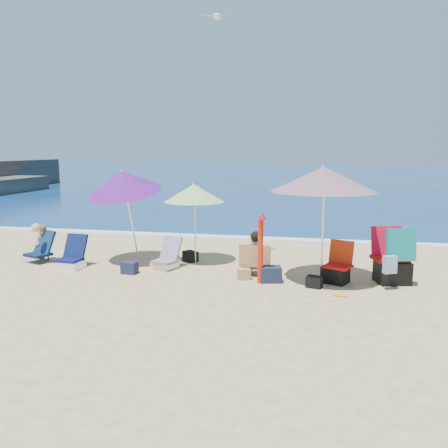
% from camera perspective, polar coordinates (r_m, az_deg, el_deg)
% --- Properties ---
extents(ground, '(120.00, 120.00, 0.00)m').
position_cam_1_polar(ground, '(9.19, 0.56, -7.82)').
color(ground, '#D8BC84').
rests_on(ground, ground).
extents(sea, '(120.00, 80.00, 0.12)m').
position_cam_1_polar(sea, '(53.72, 10.03, 6.10)').
color(sea, navy).
rests_on(sea, ground).
extents(foam, '(120.00, 0.50, 0.04)m').
position_cam_1_polar(foam, '(14.09, 4.62, -1.78)').
color(foam, white).
rests_on(foam, ground).
extents(umbrella_turquoise, '(2.09, 2.09, 2.39)m').
position_cam_1_polar(umbrella_turquoise, '(9.40, 12.10, 5.38)').
color(umbrella_turquoise, white).
rests_on(umbrella_turquoise, ground).
extents(umbrella_striped, '(1.48, 1.48, 1.91)m').
position_cam_1_polar(umbrella_striped, '(10.95, -3.70, 3.80)').
color(umbrella_striped, silver).
rests_on(umbrella_striped, ground).
extents(umbrella_blue, '(2.07, 2.12, 2.36)m').
position_cam_1_polar(umbrella_blue, '(11.08, -12.26, 5.07)').
color(umbrella_blue, white).
rests_on(umbrella_blue, ground).
extents(furled_umbrella, '(0.21, 0.27, 1.49)m').
position_cam_1_polar(furled_umbrella, '(9.33, 4.53, -2.42)').
color(furled_umbrella, red).
rests_on(furled_umbrella, ground).
extents(chair_navy, '(0.60, 0.71, 0.74)m').
position_cam_1_polar(chair_navy, '(11.21, -18.20, -4.13)').
color(chair_navy, '#0D0E48').
rests_on(chair_navy, ground).
extents(chair_rainbow, '(0.69, 0.77, 0.69)m').
position_cam_1_polar(chair_rainbow, '(10.73, -7.10, -4.40)').
color(chair_rainbow, '#D14950').
rests_on(chair_rainbow, ground).
extents(camp_chair_left, '(0.66, 0.70, 0.86)m').
position_cam_1_polar(camp_chair_left, '(9.74, 13.62, -5.54)').
color(camp_chair_left, '#B40D0C').
rests_on(camp_chair_left, ground).
extents(camp_chair_right, '(0.82, 1.13, 1.17)m').
position_cam_1_polar(camp_chair_right, '(9.99, 19.96, -4.49)').
color(camp_chair_right, '#A2160B').
rests_on(camp_chair_right, ground).
extents(person_center, '(0.67, 0.57, 0.96)m').
position_cam_1_polar(person_center, '(9.99, 3.81, -3.69)').
color(person_center, '#D5AD80').
rests_on(person_center, ground).
extents(person_left, '(0.74, 0.75, 0.97)m').
position_cam_1_polar(person_left, '(12.08, -21.32, -2.18)').
color(person_left, tan).
rests_on(person_left, ground).
extents(bag_navy_a, '(0.35, 0.27, 0.26)m').
position_cam_1_polar(bag_navy_a, '(10.39, -11.50, -5.28)').
color(bag_navy_a, '#1A203B').
rests_on(bag_navy_a, ground).
extents(bag_black_a, '(0.42, 0.40, 0.25)m').
position_cam_1_polar(bag_black_a, '(11.30, -4.14, -3.97)').
color(bag_black_a, black).
rests_on(bag_black_a, ground).
extents(bag_tan, '(0.31, 0.27, 0.22)m').
position_cam_1_polar(bag_tan, '(9.75, 2.45, -6.15)').
color(bag_tan, '#9F815B').
rests_on(bag_tan, ground).
extents(bag_navy_b, '(0.48, 0.40, 0.32)m').
position_cam_1_polar(bag_navy_b, '(9.60, 5.75, -6.14)').
color(bag_navy_b, '#192138').
rests_on(bag_navy_b, ground).
extents(bag_black_b, '(0.34, 0.28, 0.23)m').
position_cam_1_polar(bag_black_b, '(9.35, 11.01, -6.97)').
color(bag_black_b, black).
rests_on(bag_black_b, ground).
extents(orange_item, '(0.26, 0.16, 0.03)m').
position_cam_1_polar(orange_item, '(8.93, 14.02, -8.52)').
color(orange_item, orange).
rests_on(orange_item, ground).
extents(seagull, '(0.80, 0.37, 0.14)m').
position_cam_1_polar(seagull, '(11.49, -0.85, 24.06)').
color(seagull, white).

